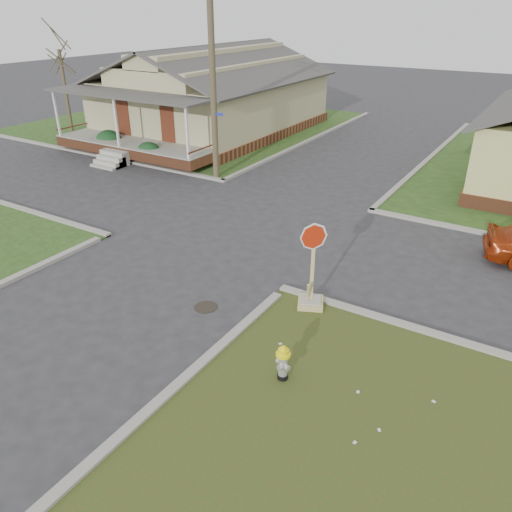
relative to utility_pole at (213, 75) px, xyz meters
The scene contains 11 objects.
ground 10.89m from the utility_pole, 64.74° to the right, with size 120.00×120.00×0.00m, color #2D2C2F.
verge_far_left 13.48m from the utility_pole, 134.04° to the left, with size 19.00×19.00×0.05m, color #274318.
curbs 7.39m from the utility_pole, 42.88° to the right, with size 80.00×40.00×0.12m, color gray, non-canonical shape.
manhole 12.29m from the utility_pole, 55.75° to the right, with size 0.64×0.64×0.01m, color black.
corner_house 9.99m from the utility_pole, 126.69° to the left, with size 10.10×15.50×5.30m.
utility_pole is the anchor object (origin of this frame).
tree_far_left 14.31m from the utility_pole, 167.34° to the left, with size 0.22×0.22×4.90m, color #493C2A.
fire_hydrant 15.09m from the utility_pole, 48.59° to the right, with size 0.32×0.32×0.87m.
stop_sign 12.51m from the utility_pole, 41.87° to the right, with size 0.69×0.68×2.44m.
hedge_left 8.66m from the utility_pole, behind, with size 1.53×1.26×1.17m, color #153B1E.
hedge_right 5.96m from the utility_pole, behind, with size 1.41×1.15×1.07m, color #153B1E.
Camera 1 is at (9.39, -9.57, 7.36)m, focal length 35.00 mm.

